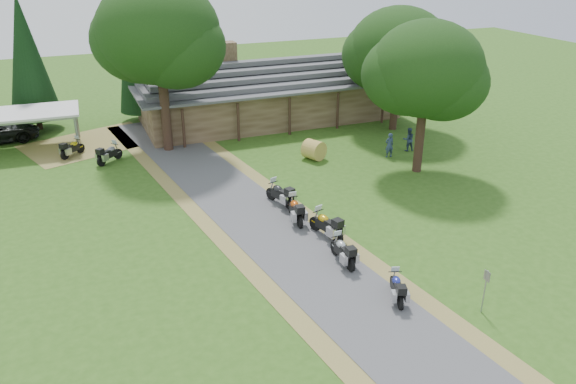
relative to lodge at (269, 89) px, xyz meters
name	(u,v)px	position (x,y,z in m)	size (l,w,h in m)	color
ground	(332,285)	(-6.00, -24.00, -2.45)	(120.00, 120.00, 0.00)	#2F5518
driveway	(286,244)	(-6.50, -20.00, -2.45)	(46.00, 46.00, 0.00)	#4D4D50
lodge	(269,89)	(0.00, 0.00, 0.00)	(21.40, 9.40, 4.90)	brown
carport	(34,130)	(-17.67, -0.68, -1.10)	(6.21, 4.14, 2.69)	silver
motorcycle_row_a	(397,286)	(-4.03, -25.90, -1.85)	(1.75, 0.57, 1.20)	navy
motorcycle_row_b	(343,250)	(-4.77, -22.55, -1.79)	(1.94, 0.63, 1.33)	#A2A5A9
motorcycle_row_c	(326,224)	(-4.42, -20.07, -1.72)	(2.13, 0.70, 1.46)	#C1940E
motorcycle_row_d	(296,209)	(-5.14, -17.93, -1.75)	(2.04, 0.67, 1.40)	#CC4F0E
motorcycle_row_e	(280,193)	(-5.16, -15.78, -1.74)	(2.08, 0.68, 1.42)	black
motorcycle_carport_a	(72,147)	(-15.40, -3.35, -1.81)	(1.87, 0.61, 1.28)	gold
motorcycle_carport_b	(109,153)	(-13.19, -5.50, -1.78)	(1.96, 0.64, 1.34)	gray
person_a	(390,143)	(4.38, -11.50, -1.47)	(0.56, 0.40, 1.97)	navy
person_b	(409,137)	(6.25, -10.93, -1.48)	(0.55, 0.40, 1.94)	navy
hay_bale	(314,150)	(-0.49, -9.98, -1.80)	(1.31, 1.31, 1.20)	#AA8B3E
sign_post	(484,292)	(-1.40, -27.93, -1.50)	(0.34, 0.06, 1.90)	gray
oak_lodge_left	(160,56)	(-9.14, -4.51, 4.04)	(7.98, 7.98, 12.98)	black
oak_lodge_right	(398,67)	(7.93, -6.28, 2.38)	(7.55, 7.55, 9.66)	black
oak_driveway	(425,90)	(4.70, -14.35, 2.77)	(6.73, 6.73, 10.45)	black
cedar_near	(135,43)	(-9.73, 3.28, 3.73)	(3.31, 3.31, 12.36)	black
cedar_far	(28,63)	(-17.49, 3.98, 2.62)	(3.75, 3.75, 10.13)	black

